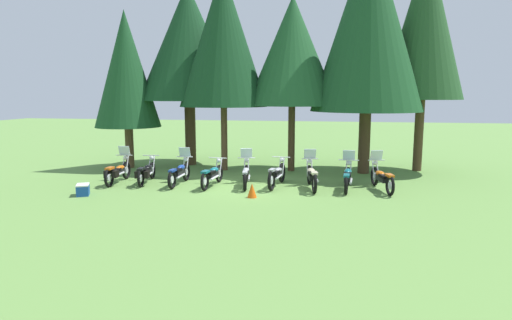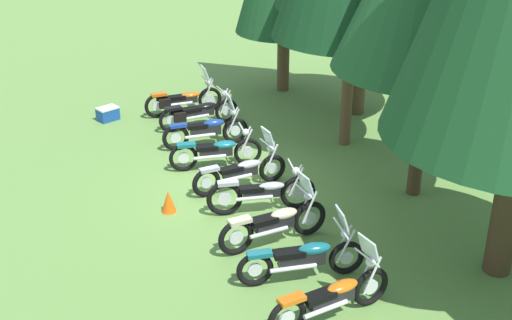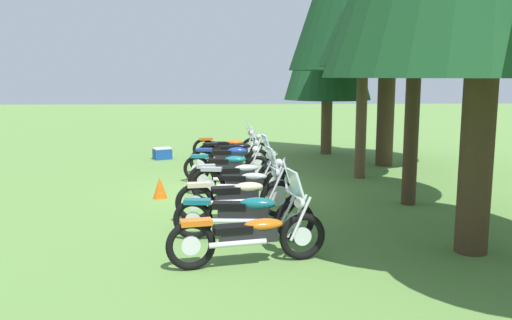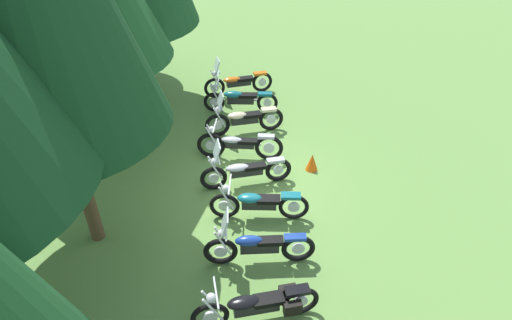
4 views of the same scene
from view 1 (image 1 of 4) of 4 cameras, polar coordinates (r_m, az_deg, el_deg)
ground_plane at (r=16.30m, az=-1.61°, el=-3.43°), size 80.00×80.00×0.00m
motorcycle_0 at (r=17.60m, az=-17.66°, el=-1.43°), size 0.68×2.30×1.37m
motorcycle_1 at (r=17.30m, az=-14.16°, el=-1.50°), size 0.79×2.30×0.99m
motorcycle_2 at (r=16.74m, az=-9.97°, el=-1.63°), size 0.66×2.27×1.36m
motorcycle_3 at (r=16.26m, az=-5.72°, el=-1.89°), size 0.71×2.26×1.00m
motorcycle_4 at (r=16.24m, az=-1.33°, el=-1.89°), size 0.70×2.30×1.35m
motorcycle_5 at (r=16.17m, az=2.78°, el=-1.90°), size 0.70×2.33×1.04m
motorcycle_6 at (r=15.92m, az=7.32°, el=-2.05°), size 0.69×2.33×1.38m
motorcycle_7 at (r=16.01m, az=11.91°, el=-2.14°), size 0.75×2.36×1.35m
motorcycle_8 at (r=16.14m, az=16.16°, el=-2.23°), size 0.78×2.34×1.37m
pine_tree_0 at (r=21.02m, az=-16.65°, el=11.29°), size 2.99×2.99×7.16m
pine_tree_1 at (r=21.40m, az=-8.86°, el=14.88°), size 4.76×4.76×8.50m
pine_tree_2 at (r=19.67m, az=-4.33°, el=15.58°), size 3.88×3.88×8.76m
pine_tree_3 at (r=19.44m, az=4.81°, el=14.00°), size 3.99×3.99×7.59m
pine_tree_4 at (r=19.49m, az=14.56°, el=17.15°), size 4.71×4.71×10.12m
pine_tree_5 at (r=20.82m, az=21.26°, el=16.36°), size 3.46×3.46×9.71m
picnic_cooler at (r=15.93m, az=-21.74°, el=-3.63°), size 0.61×0.68×0.38m
traffic_cone at (r=14.48m, az=-0.53°, el=-4.00°), size 0.32×0.32×0.48m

